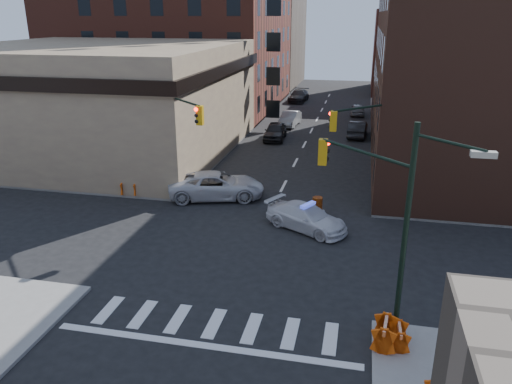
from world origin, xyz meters
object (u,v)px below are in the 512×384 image
at_px(parked_car_wfar, 290,119).
at_px(barricade_nw_a, 130,188).
at_px(police_car, 306,217).
at_px(parked_car_wnear, 275,131).
at_px(barricade_se_a, 399,337).
at_px(parked_car_enear, 358,129).
at_px(pedestrian_a, 169,169).
at_px(barrel_bank, 233,188).
at_px(pedestrian_b, 135,169).
at_px(pickup, 217,185).
at_px(barrel_road, 317,206).

bearing_deg(parked_car_wfar, barricade_nw_a, -101.51).
xyz_separation_m(police_car, parked_car_wnear, (-5.42, 20.46, 0.10)).
relative_size(police_car, barricade_nw_a, 4.00).
distance_m(parked_car_wfar, barricade_se_a, 38.00).
height_order(parked_car_enear, pedestrian_a, pedestrian_a).
xyz_separation_m(barrel_bank, barricade_se_a, (9.92, -14.55, 0.06)).
bearing_deg(parked_car_wfar, parked_car_wnear, -89.56).
bearing_deg(pedestrian_b, barrel_bank, -6.89).
bearing_deg(barrel_bank, barricade_se_a, -55.69).
xyz_separation_m(police_car, barrel_bank, (-5.44, 4.62, -0.21)).
bearing_deg(pickup, barrel_road, -117.56).
bearing_deg(barrel_road, police_car, -99.05).
bearing_deg(pickup, parked_car_wfar, -19.02).
bearing_deg(parked_car_wnear, barrel_road, -74.70).
bearing_deg(barricade_se_a, barrel_road, 16.21).
xyz_separation_m(parked_car_wfar, pedestrian_a, (-5.47, -20.94, 0.27)).
distance_m(pedestrian_b, barricade_se_a, 23.08).
distance_m(pedestrian_a, barricade_nw_a, 3.57).
relative_size(barrel_bank, barricade_se_a, 0.92).
height_order(parked_car_wfar, pedestrian_a, pedestrian_a).
height_order(parked_car_wfar, barrel_bank, parked_car_wfar).
height_order(pedestrian_b, barricade_se_a, pedestrian_b).
bearing_deg(barricade_nw_a, pedestrian_a, 62.06).
height_order(parked_car_wfar, barricade_se_a, parked_car_wfar).
relative_size(parked_car_wnear, barrel_road, 4.42).
relative_size(parked_car_wnear, barricade_nw_a, 3.88).
relative_size(pickup, barrel_road, 5.81).
distance_m(police_car, barricade_se_a, 10.90).
relative_size(pickup, pedestrian_a, 3.51).
height_order(police_car, pedestrian_b, pedestrian_b).
bearing_deg(parked_car_enear, pedestrian_b, 53.63).
bearing_deg(parked_car_wnear, police_car, -77.65).
bearing_deg(pickup, police_car, -136.65).
height_order(police_car, barricade_se_a, police_car).
xyz_separation_m(pickup, pedestrian_b, (-6.44, 1.62, 0.18)).
xyz_separation_m(parked_car_wfar, pedestrian_b, (-7.79, -21.47, 0.27)).
xyz_separation_m(barrel_road, barricade_se_a, (4.11, -12.31, 0.02)).
bearing_deg(parked_car_wfar, barrel_bank, -86.67).
bearing_deg(barricade_nw_a, parked_car_wnear, 66.69).
height_order(pickup, barrel_bank, pickup).
distance_m(barrel_bank, barricade_se_a, 17.61).
distance_m(parked_car_wfar, barrel_bank, 22.27).
bearing_deg(police_car, parked_car_wnear, 43.49).
bearing_deg(pedestrian_a, barrel_road, 24.61).
distance_m(pickup, barrel_road, 6.85).
xyz_separation_m(parked_car_wfar, barrel_bank, (-0.48, -22.26, -0.27)).
distance_m(parked_car_enear, barricade_nw_a, 24.94).
xyz_separation_m(pedestrian_a, barricade_nw_a, (-1.48, -3.22, -0.42)).
bearing_deg(pedestrian_a, parked_car_wnear, 113.78).
bearing_deg(pedestrian_b, pickup, -14.81).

